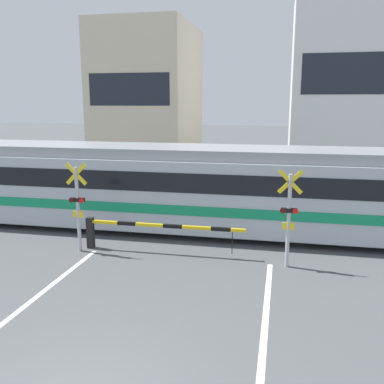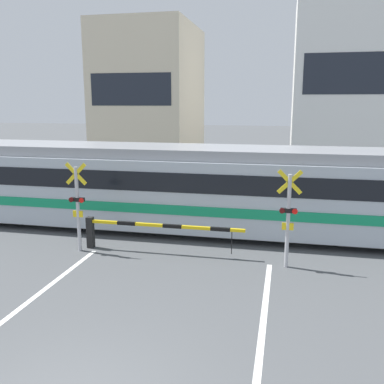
{
  "view_description": "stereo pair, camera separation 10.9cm",
  "coord_description": "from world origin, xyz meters",
  "px_view_note": "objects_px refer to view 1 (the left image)",
  "views": [
    {
      "loc": [
        2.87,
        -4.91,
        4.54
      ],
      "look_at": [
        0.0,
        8.71,
        1.6
      ],
      "focal_mm": 40.0,
      "sensor_mm": 36.0,
      "label": 1
    },
    {
      "loc": [
        2.98,
        -4.88,
        4.54
      ],
      "look_at": [
        0.0,
        8.71,
        1.6
      ],
      "focal_mm": 40.0,
      "sensor_mm": 36.0,
      "label": 2
    }
  ],
  "objects_px": {
    "commuter_train": "(171,185)",
    "crossing_signal_right": "(289,214)",
    "crossing_signal_left": "(78,203)",
    "crossing_barrier_near": "(136,229)",
    "crossing_barrier_far": "(245,194)"
  },
  "relations": [
    {
      "from": "crossing_barrier_near",
      "to": "crossing_barrier_far",
      "type": "height_order",
      "value": "same"
    },
    {
      "from": "crossing_barrier_far",
      "to": "crossing_signal_left",
      "type": "bearing_deg",
      "value": -126.66
    },
    {
      "from": "commuter_train",
      "to": "crossing_barrier_near",
      "type": "relative_size",
      "value": 3.66
    },
    {
      "from": "crossing_barrier_near",
      "to": "crossing_signal_right",
      "type": "xyz_separation_m",
      "value": [
        4.56,
        -0.35,
        0.8
      ]
    },
    {
      "from": "commuter_train",
      "to": "crossing_signal_right",
      "type": "distance_m",
      "value": 5.03
    },
    {
      "from": "crossing_barrier_near",
      "to": "crossing_signal_left",
      "type": "relative_size",
      "value": 1.8
    },
    {
      "from": "commuter_train",
      "to": "crossing_signal_right",
      "type": "xyz_separation_m",
      "value": [
        4.09,
        -2.93,
        -0.1
      ]
    },
    {
      "from": "commuter_train",
      "to": "crossing_signal_right",
      "type": "relative_size",
      "value": 6.59
    },
    {
      "from": "crossing_signal_left",
      "to": "commuter_train",
      "type": "bearing_deg",
      "value": 53.33
    },
    {
      "from": "commuter_train",
      "to": "crossing_signal_right",
      "type": "bearing_deg",
      "value": -35.61
    },
    {
      "from": "commuter_train",
      "to": "crossing_barrier_near",
      "type": "xyz_separation_m",
      "value": [
        -0.47,
        -2.57,
        -0.9
      ]
    },
    {
      "from": "crossing_barrier_near",
      "to": "crossing_barrier_far",
      "type": "bearing_deg",
      "value": 63.72
    },
    {
      "from": "commuter_train",
      "to": "crossing_signal_left",
      "type": "height_order",
      "value": "commuter_train"
    },
    {
      "from": "crossing_signal_left",
      "to": "crossing_barrier_near",
      "type": "bearing_deg",
      "value": 11.68
    },
    {
      "from": "commuter_train",
      "to": "crossing_barrier_far",
      "type": "bearing_deg",
      "value": 53.35
    }
  ]
}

